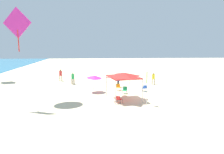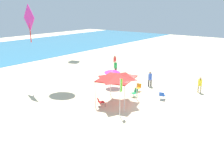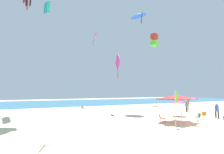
# 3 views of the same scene
# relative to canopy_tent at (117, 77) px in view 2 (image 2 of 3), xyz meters

# --- Properties ---
(ground) EXTENTS (120.00, 120.00, 0.10)m
(ground) POSITION_rel_canopy_tent_xyz_m (0.56, -1.66, -2.66)
(ground) COLOR beige
(canopy_tent) EXTENTS (4.02, 3.63, 2.88)m
(canopy_tent) POSITION_rel_canopy_tent_xyz_m (0.00, 0.00, 0.00)
(canopy_tent) COLOR #B7B7BC
(canopy_tent) RESTS_ON ground
(beach_umbrella) EXTENTS (1.83, 1.82, 2.18)m
(beach_umbrella) POSITION_rel_canopy_tent_xyz_m (3.49, 3.20, -0.72)
(beach_umbrella) COLOR silver
(beach_umbrella) RESTS_ON ground
(folding_chair_left_of_tent) EXTENTS (0.69, 0.61, 0.82)m
(folding_chair_left_of_tent) POSITION_rel_canopy_tent_xyz_m (4.20, 0.15, -2.14)
(folding_chair_left_of_tent) COLOR black
(folding_chair_left_of_tent) RESTS_ON ground
(folding_chair_facing_ocean) EXTENTS (0.75, 0.68, 0.82)m
(folding_chair_facing_ocean) POSITION_rel_canopy_tent_xyz_m (2.50, -0.46, -2.14)
(folding_chair_facing_ocean) COLOR black
(folding_chair_facing_ocean) RESTS_ON ground
(folding_chair_near_cooler) EXTENTS (0.80, 0.75, 0.82)m
(folding_chair_near_cooler) POSITION_rel_canopy_tent_xyz_m (-1.61, 0.68, -2.14)
(folding_chair_near_cooler) COLOR black
(folding_chair_near_cooler) RESTS_ON ground
(folding_chair_right_of_tent) EXTENTS (0.72, 0.65, 0.82)m
(folding_chair_right_of_tent) POSITION_rel_canopy_tent_xyz_m (3.44, -3.03, -2.14)
(folding_chair_right_of_tent) COLOR black
(folding_chair_right_of_tent) RESTS_ON ground
(banner_flag) EXTENTS (0.36, 0.06, 3.33)m
(banner_flag) POSITION_rel_canopy_tent_xyz_m (-2.23, -2.01, -0.60)
(banner_flag) COLOR silver
(banner_flag) RESTS_ON ground
(person_near_umbrella) EXTENTS (0.45, 0.42, 1.78)m
(person_near_umbrella) POSITION_rel_canopy_tent_xyz_m (6.43, -0.02, -1.57)
(person_near_umbrella) COLOR black
(person_near_umbrella) RESTS_ON ground
(person_by_tent) EXTENTS (0.43, 0.45, 1.80)m
(person_by_tent) POSITION_rel_canopy_tent_xyz_m (8.50, 6.44, -1.55)
(person_by_tent) COLOR brown
(person_by_tent) RESTS_ON ground
(person_kite_handler) EXTENTS (0.41, 0.45, 1.75)m
(person_kite_handler) POSITION_rel_canopy_tent_xyz_m (7.72, -5.29, -1.59)
(person_kite_handler) COLOR #C6B28C
(person_kite_handler) RESTS_ON ground
(person_beachcomber) EXTENTS (0.44, 0.50, 1.87)m
(person_beachcomber) POSITION_rel_canopy_tent_xyz_m (11.39, 8.74, -1.51)
(person_beachcomber) COLOR #C6B28C
(person_beachcomber) RESTS_ON ground
(kite_diamond_magenta) EXTENTS (0.64, 2.71, 3.95)m
(kite_diamond_magenta) POSITION_rel_canopy_tent_xyz_m (-2.09, 9.86, 5.01)
(kite_diamond_magenta) COLOR #E02D9E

